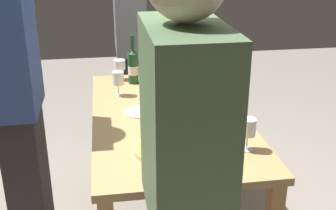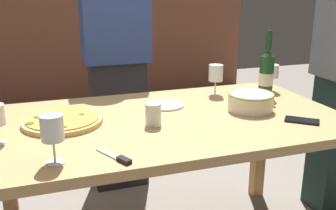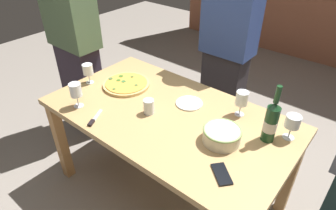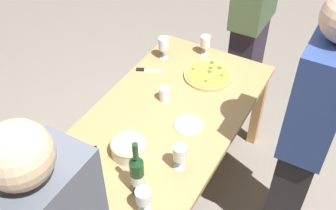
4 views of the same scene
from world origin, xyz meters
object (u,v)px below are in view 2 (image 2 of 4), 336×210
object	(u,v)px
cup_amber	(153,115)
wine_bottle	(266,73)
wine_glass_near_pizza	(52,130)
wine_glass_far_left	(216,74)
dining_table	(168,137)
side_plate	(166,105)
person_guest_left	(116,56)
pizza	(62,121)
pizza_knife	(118,158)
serving_bowl	(251,101)
wine_glass_far_right	(271,72)
cell_phone	(302,121)

from	to	relation	value
cup_amber	wine_bottle	bearing A→B (deg)	18.88
wine_glass_near_pizza	wine_glass_far_left	bearing A→B (deg)	34.41
dining_table	side_plate	size ratio (longest dim) A/B	8.78
person_guest_left	side_plate	bearing A→B (deg)	4.91
pizza	dining_table	bearing A→B (deg)	-8.59
wine_bottle	person_guest_left	size ratio (longest dim) A/B	0.20
wine_bottle	wine_glass_far_left	xyz separation A→B (m)	(-0.24, 0.12, -0.01)
dining_table	pizza_knife	size ratio (longest dim) A/B	9.51
pizza	wine_glass_near_pizza	xyz separation A→B (m)	(-0.05, -0.39, 0.10)
wine_bottle	pizza_knife	xyz separation A→B (m)	(-0.91, -0.52, -0.12)
wine_glass_far_left	wine_bottle	bearing A→B (deg)	-26.58
side_plate	serving_bowl	bearing A→B (deg)	-27.84
serving_bowl	wine_glass_far_right	bearing A→B (deg)	43.94
wine_glass_far_right	cell_phone	xyz separation A→B (m)	(-0.15, -0.49, -0.10)
person_guest_left	wine_glass_near_pizza	bearing A→B (deg)	-25.27
wine_glass_far_right	side_plate	xyz separation A→B (m)	(-0.65, -0.08, -0.10)
pizza	serving_bowl	world-z (taller)	serving_bowl
cell_phone	serving_bowl	bearing A→B (deg)	-108.42
dining_table	person_guest_left	xyz separation A→B (m)	(-0.07, 0.84, 0.24)
pizza	wine_glass_far_right	size ratio (longest dim) A/B	2.25
cell_phone	person_guest_left	xyz separation A→B (m)	(-0.61, 1.08, 0.14)
cup_amber	dining_table	bearing A→B (deg)	40.69
cup_amber	pizza_knife	size ratio (longest dim) A/B	0.59
wine_glass_far_right	pizza_knife	size ratio (longest dim) A/B	0.91
serving_bowl	person_guest_left	bearing A→B (deg)	118.72
serving_bowl	pizza	bearing A→B (deg)	174.01
wine_glass_near_pizza	side_plate	xyz separation A→B (m)	(0.55, 0.49, -0.11)
pizza_knife	person_guest_left	bearing A→B (deg)	78.82
side_plate	wine_glass_far_left	bearing A→B (deg)	18.49
wine_glass_near_pizza	side_plate	size ratio (longest dim) A/B	0.94
pizza	pizza_knife	distance (m)	0.46
wine_glass_near_pizza	wine_glass_far_right	bearing A→B (deg)	25.48
wine_glass_near_pizza	dining_table	bearing A→B (deg)	32.27
person_guest_left	cell_phone	bearing A→B (deg)	24.84
wine_glass_far_right	cell_phone	distance (m)	0.52
cup_amber	wine_glass_near_pizza	bearing A→B (deg)	-149.87
serving_bowl	pizza_knife	distance (m)	0.79
cup_amber	pizza_knife	bearing A→B (deg)	-126.98
wine_glass_far_right	side_plate	world-z (taller)	wine_glass_far_right
pizza	cup_amber	xyz separation A→B (m)	(0.37, -0.15, 0.04)
pizza_knife	person_guest_left	distance (m)	1.23
wine_glass_near_pizza	wine_glass_far_right	xyz separation A→B (m)	(1.20, 0.57, -0.01)
wine_bottle	person_guest_left	distance (m)	0.96
side_plate	cell_phone	bearing A→B (deg)	-39.50
wine_glass_near_pizza	cell_phone	bearing A→B (deg)	4.48
wine_glass_far_left	cell_phone	distance (m)	0.56
side_plate	cell_phone	world-z (taller)	same
side_plate	cup_amber	bearing A→B (deg)	-118.95
serving_bowl	cup_amber	xyz separation A→B (m)	(-0.50, -0.06, 0.00)
wine_glass_far_right	wine_bottle	bearing A→B (deg)	-133.84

